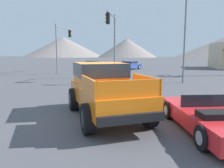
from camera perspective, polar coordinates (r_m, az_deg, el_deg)
ground_plane at (r=8.30m, az=-2.49°, el=-8.24°), size 320.00×320.00×0.00m
orange_pickup_truck at (r=8.18m, az=-2.23°, el=-0.51°), size 4.08×5.17×1.96m
red_convertible_car at (r=7.24m, az=24.56°, el=-8.04°), size 2.89×4.52×1.02m
parked_car_blue at (r=32.42m, az=4.62°, el=4.93°), size 3.48×4.51×1.21m
parked_car_dark at (r=35.15m, az=-5.13°, el=5.12°), size 2.08×4.50×1.14m
traffic_light_main at (r=19.80m, az=0.01°, el=13.04°), size 0.38×3.15×5.89m
traffic_light_crosswalk at (r=27.31m, az=-12.67°, el=11.24°), size 0.38×4.47×5.61m
street_lamp_post at (r=18.31m, az=18.65°, el=15.30°), size 0.90×0.24×8.00m
distant_mountain_range at (r=129.82m, az=17.77°, el=9.45°), size 173.47×65.71×16.53m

